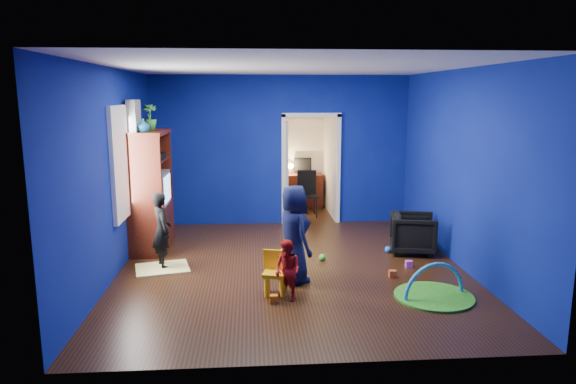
{
  "coord_description": "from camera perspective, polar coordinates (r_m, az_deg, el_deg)",
  "views": [
    {
      "loc": [
        -0.58,
        -7.21,
        2.52
      ],
      "look_at": [
        -0.03,
        0.4,
        1.07
      ],
      "focal_mm": 32.0,
      "sensor_mm": 36.0,
      "label": 1
    }
  ],
  "objects": [
    {
      "name": "vase",
      "position": [
        8.23,
        -15.79,
        7.16
      ],
      "size": [
        0.26,
        0.26,
        0.21
      ],
      "primitive_type": "imported",
      "rotation": [
        0.0,
        0.0,
        0.39
      ],
      "color": "#0D636A",
      "rests_on": "tv_armoire"
    },
    {
      "name": "folding_chair",
      "position": [
        10.77,
        2.19,
        -0.3
      ],
      "size": [
        0.4,
        0.4,
        0.92
      ],
      "primitive_type": "cube",
      "color": "black",
      "rests_on": "floor"
    },
    {
      "name": "potted_plant",
      "position": [
        8.73,
        -15.14,
        8.05
      ],
      "size": [
        0.25,
        0.25,
        0.41
      ],
      "primitive_type": "imported",
      "rotation": [
        0.0,
        0.0,
        0.08
      ],
      "color": "#308430",
      "rests_on": "tv_armoire"
    },
    {
      "name": "toddler_red",
      "position": [
        6.42,
        -0.07,
        -8.7
      ],
      "size": [
        0.46,
        0.47,
        0.76
      ],
      "primitive_type": "imported",
      "rotation": [
        0.0,
        0.0,
        -0.81
      ],
      "color": "red",
      "rests_on": "floor"
    },
    {
      "name": "floor",
      "position": [
        7.66,
        0.42,
        -8.47
      ],
      "size": [
        5.0,
        5.5,
        0.01
      ],
      "primitive_type": "cube",
      "color": "black",
      "rests_on": "ground"
    },
    {
      "name": "study_desk",
      "position": [
        11.73,
        1.67,
        0.19
      ],
      "size": [
        0.88,
        0.44,
        0.75
      ],
      "primitive_type": "cube",
      "color": "#3D140A",
      "rests_on": "floor"
    },
    {
      "name": "toy_0",
      "position": [
        7.43,
        11.54,
        -8.9
      ],
      "size": [
        0.1,
        0.08,
        0.1
      ],
      "primitive_type": "cube",
      "color": "#DE4D25",
      "rests_on": "floor"
    },
    {
      "name": "child_navy",
      "position": [
        6.96,
        0.64,
        -4.69
      ],
      "size": [
        0.64,
        0.77,
        1.34
      ],
      "primitive_type": "imported",
      "rotation": [
        0.0,
        0.0,
        1.97
      ],
      "color": "#10163B",
      "rests_on": "floor"
    },
    {
      "name": "desk_monitor",
      "position": [
        11.76,
        1.63,
        3.05
      ],
      "size": [
        0.4,
        0.05,
        0.32
      ],
      "primitive_type": "cube",
      "color": "black",
      "rests_on": "study_desk"
    },
    {
      "name": "yellow_blanket",
      "position": [
        7.83,
        -13.79,
        -8.24
      ],
      "size": [
        0.87,
        0.76,
        0.03
      ],
      "primitive_type": "cube",
      "rotation": [
        0.0,
        0.0,
        0.24
      ],
      "color": "#F2E07A",
      "rests_on": "floor"
    },
    {
      "name": "ceiling",
      "position": [
        7.24,
        0.45,
        13.75
      ],
      "size": [
        5.0,
        5.5,
        0.01
      ],
      "primitive_type": "cube",
      "color": "white",
      "rests_on": "wall_back"
    },
    {
      "name": "crt_tv",
      "position": [
        8.63,
        -14.79,
        0.37
      ],
      "size": [
        0.46,
        0.7,
        0.54
      ],
      "primitive_type": "cube",
      "color": "silver",
      "rests_on": "tv_armoire"
    },
    {
      "name": "toy_4",
      "position": [
        7.89,
        13.28,
        -7.79
      ],
      "size": [
        0.1,
        0.08,
        0.1
      ],
      "primitive_type": "cube",
      "color": "#DE53DB",
      "rests_on": "floor"
    },
    {
      "name": "armchair",
      "position": [
        8.55,
        13.74,
        -4.49
      ],
      "size": [
        0.83,
        0.81,
        0.64
      ],
      "primitive_type": "imported",
      "rotation": [
        0.0,
        0.0,
        1.36
      ],
      "color": "black",
      "rests_on": "floor"
    },
    {
      "name": "toy_3",
      "position": [
        8.0,
        3.83,
        -7.22
      ],
      "size": [
        0.11,
        0.11,
        0.11
      ],
      "primitive_type": "sphere",
      "color": "green",
      "rests_on": "floor"
    },
    {
      "name": "tv_armoire",
      "position": [
        8.65,
        -15.03,
        0.1
      ],
      "size": [
        0.58,
        1.14,
        1.96
      ],
      "primitive_type": "cube",
      "color": "#391409",
      "rests_on": "floor"
    },
    {
      "name": "window_left",
      "position": [
        7.86,
        -18.19,
        3.11
      ],
      "size": [
        0.03,
        0.95,
        1.55
      ],
      "primitive_type": "cube",
      "color": "white",
      "rests_on": "wall_left"
    },
    {
      "name": "toy_arch",
      "position": [
        6.87,
        15.9,
        -11.03
      ],
      "size": [
        0.87,
        0.28,
        0.89
      ],
      "primitive_type": "torus",
      "rotation": [
        1.57,
        0.0,
        0.27
      ],
      "color": "#3F8CD8",
      "rests_on": "floor"
    },
    {
      "name": "wall_back",
      "position": [
        10.03,
        -0.84,
        4.61
      ],
      "size": [
        5.0,
        0.02,
        2.9
      ],
      "primitive_type": "cube",
      "color": "navy",
      "rests_on": "floor"
    },
    {
      "name": "play_mat",
      "position": [
        6.87,
        15.9,
        -11.08
      ],
      "size": [
        0.99,
        0.99,
        0.03
      ],
      "primitive_type": "cylinder",
      "color": "#3E9321",
      "rests_on": "floor"
    },
    {
      "name": "toy_1",
      "position": [
        8.53,
        11.06,
        -6.26
      ],
      "size": [
        0.11,
        0.11,
        0.11
      ],
      "primitive_type": "sphere",
      "color": "blue",
      "rests_on": "floor"
    },
    {
      "name": "hopper_ball",
      "position": [
        7.33,
        0.08,
        -7.69
      ],
      "size": [
        0.41,
        0.41,
        0.41
      ],
      "primitive_type": "sphere",
      "color": "yellow",
      "rests_on": "floor"
    },
    {
      "name": "wall_right",
      "position": [
        7.91,
        18.8,
        2.39
      ],
      "size": [
        0.02,
        5.5,
        2.9
      ],
      "primitive_type": "cube",
      "color": "navy",
      "rests_on": "floor"
    },
    {
      "name": "desk_lamp",
      "position": [
        11.67,
        0.29,
        2.9
      ],
      "size": [
        0.14,
        0.14,
        0.14
      ],
      "primitive_type": "sphere",
      "color": "#FFD88C",
      "rests_on": "study_desk"
    },
    {
      "name": "wall_left",
      "position": [
        7.54,
        -18.89,
        2.0
      ],
      "size": [
        0.02,
        5.5,
        2.9
      ],
      "primitive_type": "cube",
      "color": "navy",
      "rests_on": "floor"
    },
    {
      "name": "child_black",
      "position": [
        7.77,
        -13.85,
        -4.16
      ],
      "size": [
        0.42,
        0.49,
        1.13
      ],
      "primitive_type": "imported",
      "rotation": [
        0.0,
        0.0,
        2.01
      ],
      "color": "black",
      "rests_on": "floor"
    },
    {
      "name": "doorway",
      "position": [
        10.14,
        2.56,
        2.38
      ],
      "size": [
        1.16,
        0.1,
        2.1
      ],
      "primitive_type": "cube",
      "color": "white",
      "rests_on": "floor"
    },
    {
      "name": "wall_front",
      "position": [
        4.62,
        3.18,
        -2.64
      ],
      "size": [
        5.0,
        0.02,
        2.9
      ],
      "primitive_type": "cube",
      "color": "navy",
      "rests_on": "floor"
    },
    {
      "name": "toy_2",
      "position": [
        6.45,
        -1.58,
        -11.79
      ],
      "size": [
        0.1,
        0.08,
        0.1
      ],
      "primitive_type": "cube",
      "color": "orange",
      "rests_on": "floor"
    },
    {
      "name": "kid_chair",
      "position": [
        6.65,
        -1.5,
        -9.23
      ],
      "size": [
        0.34,
        0.34,
        0.5
      ],
      "primitive_type": "cube",
      "rotation": [
        0.0,
        0.0,
        -0.24
      ],
      "color": "yellow",
      "rests_on": "floor"
    },
    {
      "name": "book_shelf",
      "position": [
        11.65,
        1.66,
        8.26
      ],
      "size": [
        0.88,
        0.24,
        0.04
      ],
      "primitive_type": "cube",
      "color": "white",
      "rests_on": "study_desk"
    },
    {
      "name": "alcove",
      "position": [
        10.97,
        2.03,
        4.08
      ],
      "size": [
        1.0,
        1.75,
        2.5
      ],
      "primitive_type": null,
      "color": "silver",
      "rests_on": "floor"
    },
    {
      "name": "curtain",
      "position": [
        8.4,
        -16.43,
        1.6
      ],
      "size": [
        0.14,
        0.42,
        2.4
      ],
      "primitive_type": "cube",
      "color": "slate",
      "rests_on": "floor"
    }
  ]
}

